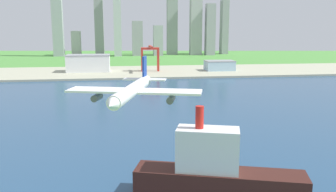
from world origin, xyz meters
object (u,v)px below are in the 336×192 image
object	(u,v)px
port_crane_red	(150,53)
warehouse_main	(88,63)
cargo_ship	(215,173)
airplane_landing	(133,90)
warehouse_annex	(219,65)

from	to	relation	value
port_crane_red	warehouse_main	world-z (taller)	port_crane_red
cargo_ship	airplane_landing	bearing A→B (deg)	-134.27
port_crane_red	warehouse_main	distance (m)	86.27
airplane_landing	warehouse_main	bearing A→B (deg)	96.13
cargo_ship	port_crane_red	bearing A→B (deg)	88.51
warehouse_main	airplane_landing	bearing A→B (deg)	-83.87
cargo_ship	port_crane_red	distance (m)	373.66
warehouse_main	port_crane_red	bearing A→B (deg)	-7.25
port_crane_red	warehouse_annex	size ratio (longest dim) A/B	1.06
airplane_landing	cargo_ship	world-z (taller)	airplane_landing
warehouse_main	warehouse_annex	size ratio (longest dim) A/B	1.45
warehouse_main	warehouse_annex	world-z (taller)	warehouse_main
warehouse_main	warehouse_annex	xyz separation A→B (m)	(182.33, -12.34, -4.59)
cargo_ship	warehouse_main	world-z (taller)	cargo_ship
warehouse_annex	port_crane_red	bearing A→B (deg)	179.06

